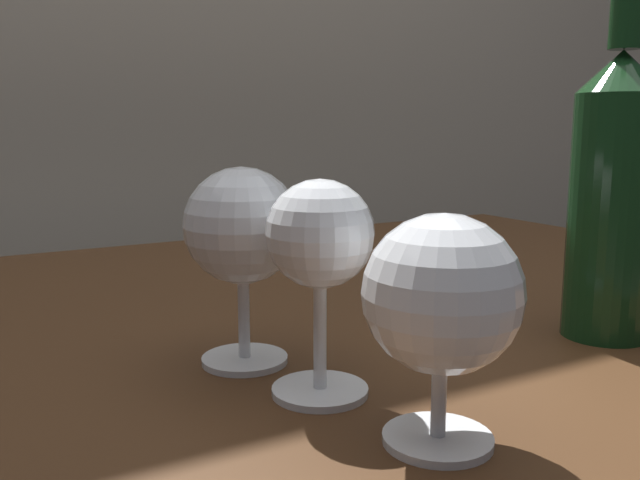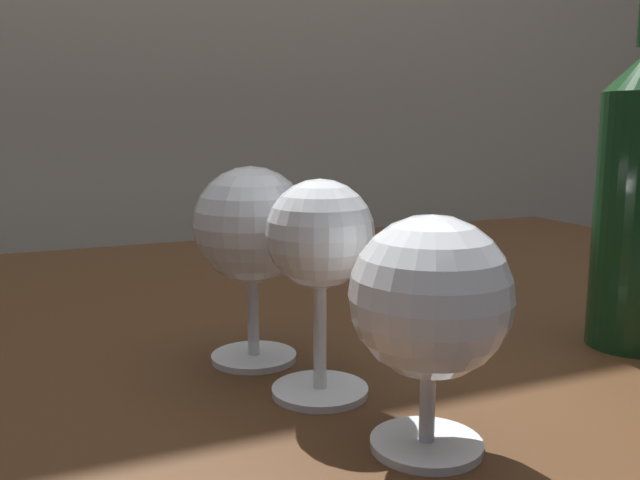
% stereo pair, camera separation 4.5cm
% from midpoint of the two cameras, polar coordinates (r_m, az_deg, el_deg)
% --- Properties ---
extents(dining_table, '(1.44, 0.86, 0.76)m').
position_cam_midpoint_polar(dining_table, '(0.70, -8.39, -13.27)').
color(dining_table, '#472B16').
rests_on(dining_table, ground_plane).
extents(wine_glass_chardonnay, '(0.09, 0.09, 0.14)m').
position_cam_midpoint_polar(wine_glass_chardonnay, '(0.38, 6.98, -4.97)').
color(wine_glass_chardonnay, white).
rests_on(wine_glass_chardonnay, dining_table).
extents(wine_glass_port, '(0.07, 0.07, 0.15)m').
position_cam_midpoint_polar(wine_glass_port, '(0.45, -2.86, -0.30)').
color(wine_glass_port, white).
rests_on(wine_glass_port, dining_table).
extents(wine_glass_white, '(0.09, 0.09, 0.15)m').
position_cam_midpoint_polar(wine_glass_white, '(0.51, -9.06, 0.80)').
color(wine_glass_white, white).
rests_on(wine_glass_white, dining_table).
extents(wine_bottle, '(0.07, 0.07, 0.34)m').
position_cam_midpoint_polar(wine_bottle, '(0.61, 21.64, 4.09)').
color(wine_bottle, '#143819').
rests_on(wine_bottle, dining_table).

